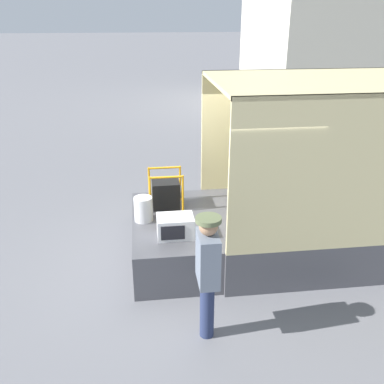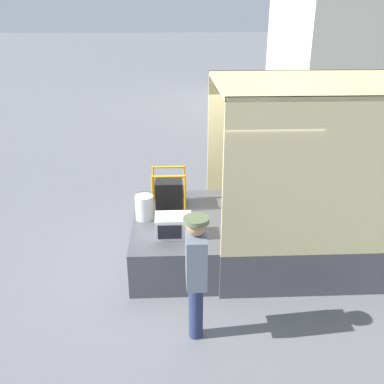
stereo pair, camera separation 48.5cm
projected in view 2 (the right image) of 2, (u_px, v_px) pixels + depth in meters
The scene contains 6 objects.
ground_plane at pixel (212, 254), 7.30m from camera, with size 160.00×160.00×0.00m, color slate.
tailgate_deck at pixel (174, 237), 7.14m from camera, with size 1.30×2.33×0.70m, color #4C4C51.
microwave at pixel (173, 226), 6.41m from camera, with size 0.54×0.40×0.32m.
portable_generator at pixel (170, 193), 7.37m from camera, with size 0.58×0.50×0.65m.
orange_bucket at pixel (144, 207), 6.92m from camera, with size 0.30×0.30×0.40m.
worker_person at pixel (196, 267), 5.09m from camera, with size 0.30×0.44×1.68m.
Camera 2 is at (-0.62, -6.28, 3.84)m, focal length 40.00 mm.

